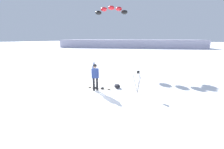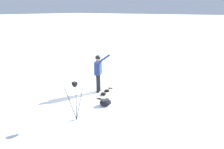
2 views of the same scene
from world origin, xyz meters
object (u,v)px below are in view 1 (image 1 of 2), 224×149
at_px(snowboard, 99,88).
at_px(snowboarder, 95,74).
at_px(gear_bag_large, 117,86).
at_px(traction_kite, 111,10).
at_px(camera_tripod, 138,77).

bearing_deg(snowboard, snowboarder, -91.72).
bearing_deg(snowboarder, gear_bag_large, 49.75).
relative_size(snowboarder, traction_kite, 0.47).
bearing_deg(gear_bag_large, camera_tripod, -5.10).
distance_m(traction_kite, camera_tripod, 10.84).
relative_size(traction_kite, gear_bag_large, 6.00).
bearing_deg(gear_bag_large, traction_kite, 124.53).
distance_m(snowboard, traction_kite, 10.65).
relative_size(traction_kite, camera_tripod, 2.68).
distance_m(snowboarder, camera_tripod, 2.68).
xyz_separation_m(snowboarder, traction_kite, (-3.77, 8.04, 5.31)).
height_order(snowboard, camera_tripod, camera_tripod).
distance_m(snowboarder, snowboard, 1.13).
relative_size(snowboarder, camera_tripod, 1.27).
distance_m(snowboarder, gear_bag_large, 1.78).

